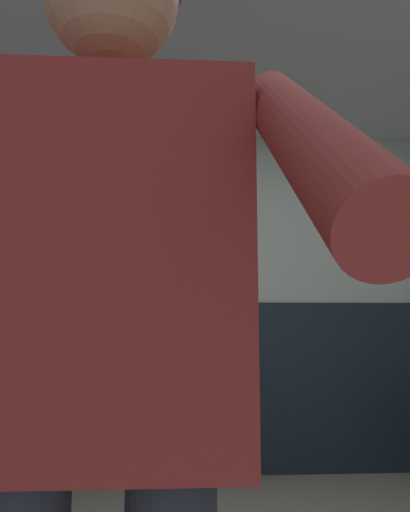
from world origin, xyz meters
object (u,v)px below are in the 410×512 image
urinal_left (114,366)px  person (101,340)px  urinal_middle (221,366)px  soap_dispenser (208,278)px

urinal_left → person: size_ratio=0.72×
urinal_left → person: 2.86m
urinal_left → urinal_middle: (0.75, 0.00, 0.00)m
urinal_left → soap_dispenser: 0.93m
urinal_middle → soap_dispenser: soap_dispenser is taller
person → soap_dispenser: 3.00m
person → urinal_middle: bearing=81.1°
urinal_middle → person: bearing=-98.9°
urinal_middle → soap_dispenser: (-0.08, 0.12, 0.63)m
urinal_left → urinal_middle: bearing=0.0°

